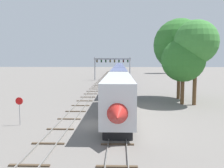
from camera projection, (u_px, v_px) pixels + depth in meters
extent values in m
plane|color=slate|center=(99.00, 124.00, 25.03)|extent=(400.00, 400.00, 0.00)
cube|color=slate|center=(117.00, 79.00, 84.66)|extent=(0.07, 200.00, 0.16)
cube|color=slate|center=(121.00, 79.00, 84.61)|extent=(0.07, 200.00, 0.16)
cube|color=#473828|center=(117.00, 167.00, 15.02)|extent=(2.60, 0.24, 0.10)
cube|color=#473828|center=(117.00, 144.00, 19.00)|extent=(2.60, 0.24, 0.10)
cube|color=#473828|center=(118.00, 130.00, 22.98)|extent=(2.60, 0.24, 0.10)
cube|color=#473828|center=(118.00, 119.00, 26.95)|extent=(2.60, 0.24, 0.10)
cube|color=#473828|center=(118.00, 112.00, 30.93)|extent=(2.60, 0.24, 0.10)
cube|color=#473828|center=(118.00, 106.00, 34.91)|extent=(2.60, 0.24, 0.10)
cube|color=#473828|center=(119.00, 101.00, 38.89)|extent=(2.60, 0.24, 0.10)
cube|color=#473828|center=(119.00, 97.00, 42.87)|extent=(2.60, 0.24, 0.10)
cube|color=#473828|center=(119.00, 94.00, 46.84)|extent=(2.60, 0.24, 0.10)
cube|color=#473828|center=(119.00, 91.00, 50.82)|extent=(2.60, 0.24, 0.10)
cube|color=#473828|center=(119.00, 89.00, 54.80)|extent=(2.60, 0.24, 0.10)
cube|color=#473828|center=(119.00, 87.00, 58.78)|extent=(2.60, 0.24, 0.10)
cube|color=#473828|center=(119.00, 85.00, 62.76)|extent=(2.60, 0.24, 0.10)
cube|color=#473828|center=(119.00, 84.00, 66.73)|extent=(2.60, 0.24, 0.10)
cube|color=#473828|center=(119.00, 82.00, 70.71)|extent=(2.60, 0.24, 0.10)
cube|color=#473828|center=(119.00, 81.00, 74.69)|extent=(2.60, 0.24, 0.10)
cube|color=#473828|center=(119.00, 80.00, 78.67)|extent=(2.60, 0.24, 0.10)
cube|color=#473828|center=(119.00, 79.00, 82.65)|extent=(2.60, 0.24, 0.10)
cube|color=#473828|center=(119.00, 78.00, 86.63)|extent=(2.60, 0.24, 0.10)
cube|color=#473828|center=(119.00, 77.00, 90.60)|extent=(2.60, 0.24, 0.10)
cube|color=#473828|center=(119.00, 77.00, 94.58)|extent=(2.60, 0.24, 0.10)
cube|color=#473828|center=(119.00, 76.00, 98.56)|extent=(2.60, 0.24, 0.10)
cube|color=#473828|center=(119.00, 75.00, 102.54)|extent=(2.60, 0.24, 0.10)
cube|color=#473828|center=(119.00, 75.00, 106.52)|extent=(2.60, 0.24, 0.10)
cube|color=#473828|center=(119.00, 74.00, 110.49)|extent=(2.60, 0.24, 0.10)
cube|color=#473828|center=(119.00, 74.00, 114.47)|extent=(2.60, 0.24, 0.10)
cube|color=#473828|center=(119.00, 73.00, 118.45)|extent=(2.60, 0.24, 0.10)
cube|color=#473828|center=(119.00, 73.00, 122.43)|extent=(2.60, 0.24, 0.10)
cube|color=#473828|center=(119.00, 72.00, 126.41)|extent=(2.60, 0.24, 0.10)
cube|color=#473828|center=(119.00, 72.00, 130.38)|extent=(2.60, 0.24, 0.10)
cube|color=#473828|center=(119.00, 72.00, 134.36)|extent=(2.60, 0.24, 0.10)
cube|color=#473828|center=(119.00, 71.00, 138.34)|extent=(2.60, 0.24, 0.10)
cube|color=#473828|center=(119.00, 71.00, 142.32)|extent=(2.60, 0.24, 0.10)
cube|color=#473828|center=(119.00, 71.00, 146.30)|extent=(2.60, 0.24, 0.10)
cube|color=#473828|center=(119.00, 70.00, 150.27)|extent=(2.60, 0.24, 0.10)
cube|color=#473828|center=(119.00, 70.00, 154.25)|extent=(2.60, 0.24, 0.10)
cube|color=#473828|center=(119.00, 70.00, 158.23)|extent=(2.60, 0.24, 0.10)
cube|color=#473828|center=(119.00, 70.00, 162.21)|extent=(2.60, 0.24, 0.10)
cube|color=#473828|center=(119.00, 69.00, 166.19)|extent=(2.60, 0.24, 0.10)
cube|color=#473828|center=(119.00, 69.00, 170.16)|extent=(2.60, 0.24, 0.10)
cube|color=#473828|center=(119.00, 69.00, 174.14)|extent=(2.60, 0.24, 0.10)
cube|color=#473828|center=(119.00, 69.00, 178.12)|extent=(2.60, 0.24, 0.10)
cube|color=#473828|center=(120.00, 69.00, 182.10)|extent=(2.60, 0.24, 0.10)
cube|color=slate|center=(96.00, 84.00, 64.94)|extent=(0.07, 160.00, 0.16)
cube|color=slate|center=(101.00, 84.00, 64.89)|extent=(0.07, 160.00, 0.16)
cube|color=#473828|center=(29.00, 165.00, 15.19)|extent=(2.60, 0.24, 0.10)
cube|color=#473828|center=(48.00, 143.00, 19.17)|extent=(2.60, 0.24, 0.10)
cube|color=#473828|center=(60.00, 129.00, 23.15)|extent=(2.60, 0.24, 0.10)
cube|color=#473828|center=(69.00, 119.00, 27.13)|extent=(2.60, 0.24, 0.10)
cube|color=#473828|center=(76.00, 111.00, 31.11)|extent=(2.60, 0.24, 0.10)
cube|color=#473828|center=(81.00, 106.00, 35.08)|extent=(2.60, 0.24, 0.10)
cube|color=#473828|center=(85.00, 101.00, 39.06)|extent=(2.60, 0.24, 0.10)
cube|color=#473828|center=(88.00, 97.00, 43.04)|extent=(2.60, 0.24, 0.10)
cube|color=#473828|center=(90.00, 94.00, 47.02)|extent=(2.60, 0.24, 0.10)
cube|color=#473828|center=(93.00, 91.00, 51.00)|extent=(2.60, 0.24, 0.10)
cube|color=#473828|center=(95.00, 89.00, 54.97)|extent=(2.60, 0.24, 0.10)
cube|color=#473828|center=(96.00, 87.00, 58.95)|extent=(2.60, 0.24, 0.10)
cube|color=#473828|center=(98.00, 85.00, 62.93)|extent=(2.60, 0.24, 0.10)
cube|color=#473828|center=(99.00, 84.00, 66.91)|extent=(2.60, 0.24, 0.10)
cube|color=#473828|center=(100.00, 82.00, 70.89)|extent=(2.60, 0.24, 0.10)
cube|color=#473828|center=(101.00, 81.00, 74.87)|extent=(2.60, 0.24, 0.10)
cube|color=#473828|center=(102.00, 80.00, 78.84)|extent=(2.60, 0.24, 0.10)
cube|color=#473828|center=(103.00, 79.00, 82.82)|extent=(2.60, 0.24, 0.10)
cube|color=#473828|center=(104.00, 78.00, 86.80)|extent=(2.60, 0.24, 0.10)
cube|color=#473828|center=(105.00, 77.00, 90.78)|extent=(2.60, 0.24, 0.10)
cube|color=#473828|center=(105.00, 77.00, 94.76)|extent=(2.60, 0.24, 0.10)
cube|color=#473828|center=(106.00, 76.00, 98.73)|extent=(2.60, 0.24, 0.10)
cube|color=#473828|center=(106.00, 75.00, 102.71)|extent=(2.60, 0.24, 0.10)
cube|color=#473828|center=(107.00, 75.00, 106.69)|extent=(2.60, 0.24, 0.10)
cube|color=#473828|center=(107.00, 74.00, 110.67)|extent=(2.60, 0.24, 0.10)
cube|color=#473828|center=(108.00, 74.00, 114.65)|extent=(2.60, 0.24, 0.10)
cube|color=#473828|center=(108.00, 73.00, 118.62)|extent=(2.60, 0.24, 0.10)
cube|color=#473828|center=(109.00, 73.00, 122.60)|extent=(2.60, 0.24, 0.10)
cube|color=#473828|center=(109.00, 72.00, 126.58)|extent=(2.60, 0.24, 0.10)
cube|color=#473828|center=(109.00, 72.00, 130.56)|extent=(2.60, 0.24, 0.10)
cube|color=#473828|center=(110.00, 72.00, 134.54)|extent=(2.60, 0.24, 0.10)
cube|color=#473828|center=(110.00, 71.00, 138.51)|extent=(2.60, 0.24, 0.10)
cube|color=#473828|center=(110.00, 71.00, 142.49)|extent=(2.60, 0.24, 0.10)
cube|color=silver|center=(118.00, 92.00, 28.47)|extent=(3.00, 19.61, 3.80)
cone|color=#B2231E|center=(117.00, 114.00, 18.56)|extent=(2.88, 2.60, 2.88)
cube|color=black|center=(118.00, 92.00, 19.79)|extent=(3.04, 1.80, 1.10)
cube|color=black|center=(118.00, 112.00, 28.70)|extent=(2.52, 17.65, 1.00)
cube|color=#4C5684|center=(119.00, 78.00, 48.96)|extent=(3.00, 19.61, 3.80)
cube|color=black|center=(119.00, 76.00, 48.92)|extent=(3.04, 18.04, 0.90)
cube|color=black|center=(119.00, 90.00, 49.20)|extent=(2.52, 17.65, 1.00)
cube|color=#4C5684|center=(119.00, 73.00, 69.46)|extent=(3.00, 19.61, 3.80)
cube|color=black|center=(119.00, 72.00, 69.42)|extent=(3.04, 18.04, 0.90)
cube|color=black|center=(119.00, 81.00, 69.70)|extent=(2.52, 17.65, 1.00)
cube|color=#4C5684|center=(119.00, 70.00, 89.96)|extent=(3.00, 19.61, 3.80)
cube|color=black|center=(119.00, 69.00, 89.92)|extent=(3.04, 18.04, 0.90)
cube|color=black|center=(119.00, 76.00, 90.19)|extent=(2.52, 17.65, 1.00)
cube|color=#4C5684|center=(119.00, 68.00, 110.45)|extent=(3.00, 19.61, 3.80)
cube|color=black|center=(119.00, 67.00, 110.41)|extent=(3.04, 18.04, 0.90)
cube|color=black|center=(119.00, 73.00, 110.69)|extent=(2.52, 17.65, 1.00)
cube|color=#4C5684|center=(119.00, 67.00, 130.95)|extent=(3.00, 19.61, 3.80)
cube|color=black|center=(119.00, 66.00, 130.91)|extent=(3.04, 18.04, 0.90)
cube|color=black|center=(119.00, 71.00, 131.19)|extent=(2.52, 17.65, 1.00)
cylinder|color=#999BA0|center=(95.00, 69.00, 79.43)|extent=(0.36, 0.36, 7.53)
cylinder|color=#999BA0|center=(130.00, 69.00, 79.07)|extent=(0.36, 0.36, 7.53)
cube|color=#999BA0|center=(112.00, 59.00, 78.93)|extent=(12.10, 0.36, 0.50)
cube|color=black|center=(97.00, 61.00, 79.21)|extent=(0.44, 0.32, 0.90)
sphere|color=yellow|center=(97.00, 61.00, 79.02)|extent=(0.28, 0.28, 0.28)
cube|color=black|center=(101.00, 61.00, 79.17)|extent=(0.44, 0.32, 0.90)
sphere|color=green|center=(101.00, 61.00, 78.98)|extent=(0.28, 0.28, 0.28)
cube|color=black|center=(106.00, 61.00, 79.12)|extent=(0.44, 0.32, 0.90)
sphere|color=green|center=(106.00, 61.00, 78.93)|extent=(0.28, 0.28, 0.28)
cube|color=black|center=(110.00, 61.00, 79.08)|extent=(0.44, 0.32, 0.90)
sphere|color=yellow|center=(110.00, 61.00, 78.89)|extent=(0.28, 0.28, 0.28)
cube|color=black|center=(115.00, 61.00, 79.03)|extent=(0.44, 0.32, 0.90)
sphere|color=yellow|center=(115.00, 61.00, 78.84)|extent=(0.28, 0.28, 0.28)
cube|color=black|center=(119.00, 61.00, 78.99)|extent=(0.44, 0.32, 0.90)
sphere|color=green|center=(119.00, 61.00, 78.80)|extent=(0.28, 0.28, 0.28)
cube|color=black|center=(123.00, 61.00, 78.94)|extent=(0.44, 0.32, 0.90)
sphere|color=red|center=(123.00, 61.00, 78.75)|extent=(0.28, 0.28, 0.28)
cube|color=black|center=(128.00, 61.00, 78.89)|extent=(0.44, 0.32, 0.90)
sphere|color=green|center=(128.00, 61.00, 78.71)|extent=(0.28, 0.28, 0.28)
cylinder|color=beige|center=(176.00, 57.00, 119.56)|extent=(2.60, 2.60, 16.00)
cylinder|color=white|center=(176.00, 35.00, 118.52)|extent=(9.35, 9.35, 4.96)
cone|color=white|center=(176.00, 29.00, 118.21)|extent=(9.53, 9.53, 1.20)
cylinder|color=gray|center=(20.00, 115.00, 24.64)|extent=(0.08, 0.08, 2.20)
cylinder|color=red|center=(19.00, 101.00, 24.48)|extent=(0.76, 0.03, 0.76)
cylinder|color=brown|center=(179.00, 81.00, 41.25)|extent=(0.56, 0.56, 6.06)
sphere|color=#2D6B28|center=(180.00, 45.00, 40.64)|extent=(8.76, 8.76, 8.76)
cylinder|color=brown|center=(195.00, 81.00, 35.48)|extent=(0.56, 0.56, 6.97)
sphere|color=#387A33|center=(196.00, 42.00, 34.91)|extent=(6.38, 6.38, 6.38)
cylinder|color=brown|center=(182.00, 90.00, 36.25)|extent=(0.56, 0.56, 4.35)
sphere|color=#2D6B28|center=(183.00, 60.00, 35.81)|extent=(6.45, 6.45, 6.45)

